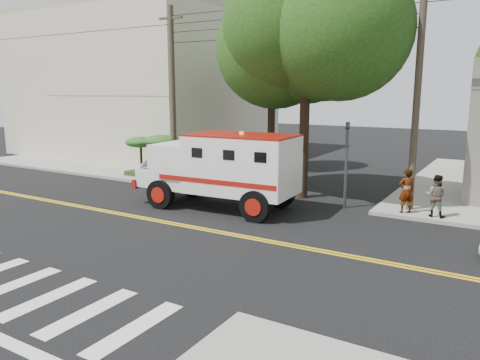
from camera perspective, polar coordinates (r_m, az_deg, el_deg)
The scene contains 13 objects.
ground at distance 17.08m, azimuth -5.89°, elevation -5.74°, with size 100.00×100.00×0.00m, color black.
sidewalk_nw at distance 35.71m, azimuth -10.26°, elevation 3.01°, with size 17.00×17.00×0.15m, color gray.
building_left at distance 37.83m, azimuth -11.33°, elevation 11.12°, with size 16.00×14.00×10.00m, color beige.
utility_pole_left at distance 24.55m, azimuth -8.20°, elevation 9.92°, with size 0.28×0.28×9.00m, color #382D23.
utility_pole_right at distance 19.58m, azimuth 20.75°, elevation 9.11°, with size 0.28×0.28×9.00m, color #382D23.
tree_main at distance 20.96m, azimuth 8.95°, elevation 17.14°, with size 6.08×5.70×9.85m.
tree_left at distance 27.85m, azimuth 4.30°, elevation 12.63°, with size 4.48×4.20×7.70m.
traffic_signal at distance 19.80m, azimuth 12.86°, elevation 2.94°, with size 0.15×0.18×3.60m.
accessibility_sign at distance 25.31m, azimuth -8.81°, elevation 2.81°, with size 0.45×0.10×2.02m.
palm_planter at distance 26.41m, azimuth -10.27°, elevation 3.71°, with size 3.52×2.63×2.36m.
armored_truck at distance 19.31m, azimuth -2.15°, elevation 1.69°, with size 7.03×3.12×3.14m.
pedestrian_a at distance 19.29m, azimuth 19.62°, elevation -1.27°, with size 0.63×0.42×1.74m, color gray.
pedestrian_b at distance 19.13m, azimuth 22.77°, elevation -1.78°, with size 0.79×0.61×1.62m, color gray.
Camera 1 is at (9.89, -13.05, 4.88)m, focal length 35.00 mm.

